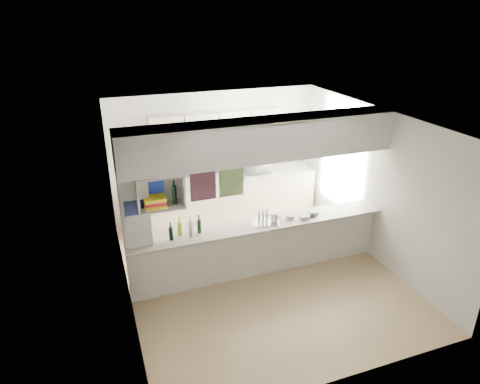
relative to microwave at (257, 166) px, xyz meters
name	(u,v)px	position (x,y,z in m)	size (l,w,h in m)	color
floor	(259,272)	(-0.81, -2.14, -1.07)	(4.80, 4.80, 0.00)	tan
ceiling	(262,119)	(-0.81, -2.14, 1.53)	(4.80, 4.80, 0.00)	white
wall_back	(215,156)	(-0.81, 0.26, 0.23)	(4.20, 4.20, 0.00)	silver
wall_left	(122,223)	(-2.91, -2.14, 0.23)	(4.80, 4.80, 0.00)	silver
wall_right	(374,184)	(1.29, -2.14, 0.23)	(4.80, 4.80, 0.00)	silver
servery_partition	(250,182)	(-0.99, -2.14, 0.59)	(4.20, 0.50, 2.60)	silver
cubby_shelf	(158,193)	(-2.38, -2.20, 0.64)	(0.65, 0.35, 0.50)	white
kitchen_run	(227,181)	(-0.65, 0.00, -0.24)	(3.60, 0.63, 2.24)	beige
microwave	(257,166)	(0.00, 0.00, 0.00)	(0.53, 0.36, 0.30)	white
bowl	(259,157)	(0.04, -0.01, 0.18)	(0.27, 0.27, 0.07)	navy
dish_rack	(266,217)	(-0.71, -2.13, -0.06)	(0.51, 0.44, 0.23)	silver
cup	(274,219)	(-0.58, -2.18, -0.08)	(0.13, 0.13, 0.10)	white
wine_bottles	(185,229)	(-2.02, -2.13, -0.03)	(0.51, 0.14, 0.32)	black
plastic_tubs	(300,216)	(-0.12, -2.18, -0.11)	(0.57, 0.23, 0.07)	silver
utensil_jar	(193,177)	(-1.35, 0.01, -0.08)	(0.10, 0.10, 0.15)	black
knife_block	(234,170)	(-0.49, 0.04, -0.05)	(0.10, 0.08, 0.20)	#56381D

